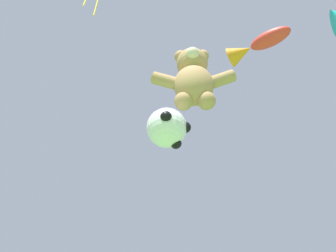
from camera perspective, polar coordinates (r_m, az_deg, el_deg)
name	(u,v)px	position (r m, az deg, el deg)	size (l,w,h in m)	color
teddy_bear_kite	(193,78)	(8.72, 3.88, 7.31)	(1.97, 0.87, 2.00)	tan
soccer_ball_kite	(167,128)	(7.52, -0.13, -0.29)	(0.90, 0.89, 0.83)	white
fish_kite_crimson	(255,46)	(10.87, 13.14, 11.82)	(1.80, 1.35, 0.59)	red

